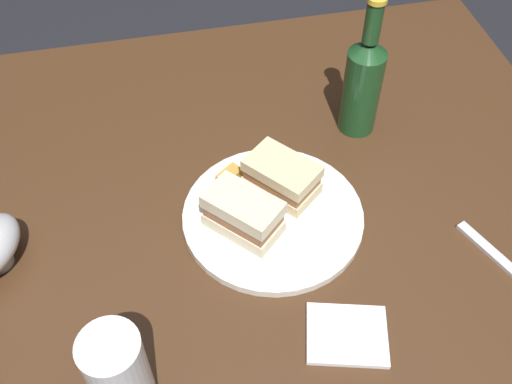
% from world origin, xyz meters
% --- Properties ---
extents(ground_plane, '(6.00, 6.00, 0.00)m').
position_xyz_m(ground_plane, '(0.00, 0.00, 0.00)').
color(ground_plane, black).
extents(dining_table, '(1.20, 0.92, 0.73)m').
position_xyz_m(dining_table, '(0.00, 0.00, 0.37)').
color(dining_table, '#422816').
rests_on(dining_table, ground).
extents(plate, '(0.29, 0.29, 0.01)m').
position_xyz_m(plate, '(-0.04, 0.07, 0.74)').
color(plate, silver).
rests_on(plate, dining_table).
extents(sandwich_half_left, '(0.13, 0.13, 0.06)m').
position_xyz_m(sandwich_half_left, '(-0.06, 0.02, 0.78)').
color(sandwich_half_left, beige).
rests_on(sandwich_half_left, plate).
extents(sandwich_half_right, '(0.12, 0.13, 0.07)m').
position_xyz_m(sandwich_half_right, '(0.01, 0.09, 0.78)').
color(sandwich_half_right, beige).
rests_on(sandwich_half_right, plate).
extents(potato_wedge_front, '(0.04, 0.05, 0.02)m').
position_xyz_m(potato_wedge_front, '(0.03, 0.03, 0.76)').
color(potato_wedge_front, '#B77F33').
rests_on(potato_wedge_front, plate).
extents(potato_wedge_middle, '(0.04, 0.06, 0.02)m').
position_xyz_m(potato_wedge_middle, '(-0.02, -0.00, 0.76)').
color(potato_wedge_middle, gold).
rests_on(potato_wedge_middle, plate).
extents(potato_wedge_back, '(0.06, 0.04, 0.02)m').
position_xyz_m(potato_wedge_back, '(-0.00, 0.07, 0.76)').
color(potato_wedge_back, gold).
rests_on(potato_wedge_back, plate).
extents(potato_wedge_left_edge, '(0.05, 0.03, 0.02)m').
position_xyz_m(potato_wedge_left_edge, '(-0.03, 0.03, 0.76)').
color(potato_wedge_left_edge, '#AD702D').
rests_on(potato_wedge_left_edge, plate).
extents(potato_wedge_right_edge, '(0.03, 0.04, 0.02)m').
position_xyz_m(potato_wedge_right_edge, '(-0.04, 0.03, 0.76)').
color(potato_wedge_right_edge, gold).
rests_on(potato_wedge_right_edge, plate).
extents(potato_wedge_stray, '(0.05, 0.04, 0.02)m').
position_xyz_m(potato_wedge_stray, '(0.01, -0.01, 0.76)').
color(potato_wedge_stray, gold).
rests_on(potato_wedge_stray, plate).
extents(pint_glass, '(0.07, 0.07, 0.16)m').
position_xyz_m(pint_glass, '(0.21, 0.32, 0.80)').
color(pint_glass, white).
rests_on(pint_glass, dining_table).
extents(cider_bottle, '(0.07, 0.07, 0.26)m').
position_xyz_m(cider_bottle, '(-0.24, -0.11, 0.84)').
color(cider_bottle, '#19421E').
rests_on(cider_bottle, dining_table).
extents(napkin, '(0.13, 0.12, 0.01)m').
position_xyz_m(napkin, '(-0.09, 0.29, 0.74)').
color(napkin, white).
rests_on(napkin, dining_table).
extents(fork, '(0.08, 0.17, 0.01)m').
position_xyz_m(fork, '(-0.36, 0.23, 0.74)').
color(fork, silver).
rests_on(fork, dining_table).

